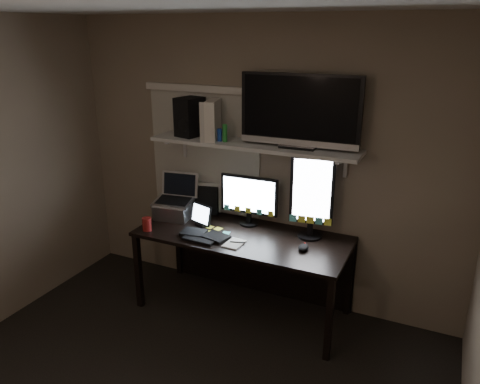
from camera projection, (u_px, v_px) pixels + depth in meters
The scene contains 19 objects.
ceiling at pixel (114, 1), 2.15m from camera, with size 3.60×3.60×0.00m, color silver.
back_wall at pixel (260, 165), 4.10m from camera, with size 3.60×3.60×0.00m, color #6E604F.
window_blinds at pixel (205, 153), 4.29m from camera, with size 1.10×0.02×1.10m, color beige.
desk at pixel (248, 248), 4.12m from camera, with size 1.80×0.75×0.73m.
wall_shelf at pixel (253, 145), 3.88m from camera, with size 1.80×0.35×0.03m, color beige.
monitor_landscape at pixel (249, 200), 4.09m from camera, with size 0.52×0.05×0.46m, color black.
monitor_portrait at pixel (312, 197), 3.79m from camera, with size 0.36×0.07×0.72m, color black.
keyboard at pixel (205, 235), 3.92m from camera, with size 0.43×0.17×0.03m, color black.
mouse at pixel (304, 247), 3.68m from camera, with size 0.08×0.12×0.04m, color black.
notepad at pixel (234, 244), 3.78m from camera, with size 0.13×0.19×0.01m, color silver.
tablet at pixel (202, 215), 4.10m from camera, with size 0.24×0.10×0.21m, color black.
file_sorter at pixel (207, 198), 4.37m from camera, with size 0.23×0.10×0.29m, color black.
laptop at pixel (173, 197), 4.24m from camera, with size 0.35×0.29×0.40m, color silver.
cup at pixel (147, 224), 4.02m from camera, with size 0.08×0.08×0.11m, color maroon.
sticky_notes at pixel (212, 232), 4.00m from camera, with size 0.27×0.20×0.00m, color #E8ED40, non-canonical shape.
tv at pixel (300, 111), 3.64m from camera, with size 0.96×0.17×0.58m, color black.
game_console at pixel (213, 120), 3.95m from camera, with size 0.09×0.28×0.33m, color beige.
speaker at pixel (190, 117), 4.08m from camera, with size 0.18×0.22×0.34m, color black.
bottles at pixel (220, 132), 3.92m from camera, with size 0.24×0.06×0.15m, color #A50F0C, non-canonical shape.
Camera 1 is at (1.51, -1.85, 2.39)m, focal length 35.00 mm.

